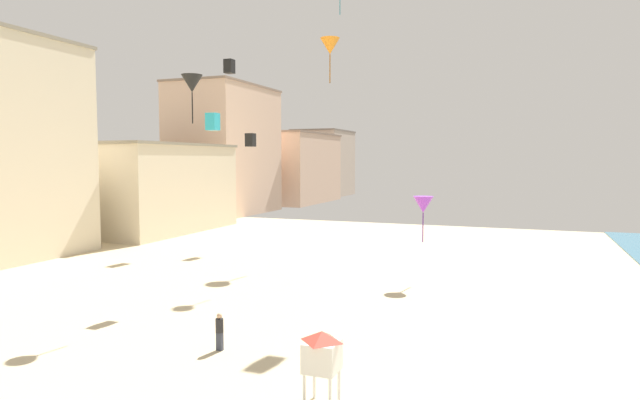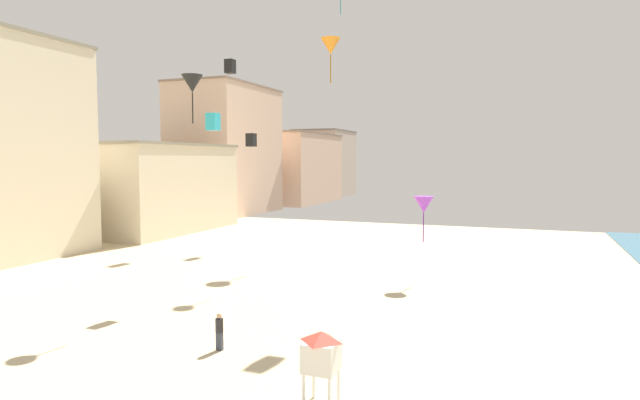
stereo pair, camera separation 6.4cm
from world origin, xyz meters
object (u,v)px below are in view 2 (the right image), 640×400
Objects in this scene: kite_flyer at (219,329)px; kite_black_delta at (192,84)px; kite_black_box at (251,140)px; kite_purple_delta at (424,205)px; kite_orange_delta at (331,46)px; kite_black_box_2 at (230,66)px; lifeguard_stand at (321,352)px; kite_cyan_box at (213,122)px.

kite_flyer is 13.75m from kite_black_delta.
kite_purple_delta is (17.69, -8.81, -4.83)m from kite_black_box.
kite_orange_delta is 2.89× the size of kite_black_box_2.
lifeguard_stand reaches higher than kite_flyer.
kite_black_delta reaches higher than kite_cyan_box.
lifeguard_stand is 0.96× the size of kite_black_delta.
kite_black_box_2 reaches higher than kite_black_delta.
kite_cyan_box reaches higher than kite_black_box.
kite_orange_delta reaches higher than kite_black_box.
lifeguard_stand is 2.08× the size of kite_black_box.
kite_black_box reaches higher than kite_purple_delta.
kite_cyan_box is 0.39× the size of kite_black_delta.
kite_black_delta reaches higher than kite_black_box.
lifeguard_stand is 19.85m from kite_purple_delta.
kite_purple_delta reaches higher than kite_flyer.
kite_purple_delta is (-0.12, 19.56, 3.36)m from lifeguard_stand.
kite_flyer is 0.53× the size of kite_purple_delta.
lifeguard_stand is at bearing -39.32° from kite_black_delta.
kite_orange_delta reaches higher than kite_cyan_box.
kite_black_box_2 reaches higher than kite_flyer.
kite_black_delta is (-1.24, -18.89, -5.57)m from kite_orange_delta.
kite_orange_delta is at bearing 120.79° from lifeguard_stand.
kite_orange_delta reaches higher than kite_black_delta.
kite_cyan_box is 0.27× the size of kite_orange_delta.
kite_orange_delta is at bearing -3.42° from kite_black_box.
kite_cyan_box is (-11.70, 12.17, 8.68)m from lifeguard_stand.
kite_orange_delta is 18.01m from kite_purple_delta.
kite_black_box_2 is at bearing 171.75° from kite_orange_delta.
kite_black_box_2 reaches higher than kite_cyan_box.
kite_cyan_box is at bearing -97.03° from kite_orange_delta.
kite_flyer is 1.57× the size of kite_cyan_box.
kite_cyan_box is at bearing 145.83° from kite_flyer.
kite_orange_delta is at bearing 121.68° from kite_flyer.
kite_orange_delta is at bearing 86.26° from kite_black_delta.
kite_black_box_2 is (-14.64, 26.16, 16.21)m from kite_flyer.
kite_black_box is 7.71m from kite_black_box_2.
kite_cyan_box is 0.85× the size of kite_black_box.
kite_black_box_2 is 23.10m from kite_black_delta.
kite_orange_delta is 10.98m from kite_black_box_2.
lifeguard_stand is 39.07m from kite_black_box_2.
kite_purple_delta is 2.34× the size of kite_black_box_2.
kite_cyan_box is at bearing -147.45° from kite_purple_delta.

